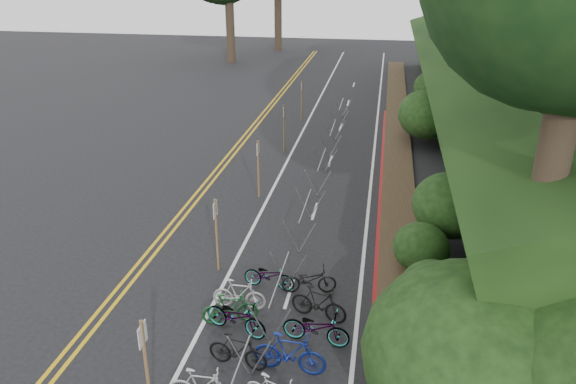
# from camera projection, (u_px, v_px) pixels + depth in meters

# --- Properties ---
(ground) EXTENTS (120.00, 120.00, 0.00)m
(ground) POSITION_uv_depth(u_px,v_px,m) (137.00, 371.00, 13.77)
(ground) COLOR black
(ground) RESTS_ON ground
(road_markings) EXTENTS (7.47, 80.00, 0.01)m
(road_markings) POSITION_uv_depth(u_px,v_px,m) (255.00, 206.00, 22.83)
(road_markings) COLOR gold
(road_markings) RESTS_ON ground
(red_curb) EXTENTS (0.25, 28.00, 0.10)m
(red_curb) POSITION_uv_depth(u_px,v_px,m) (382.00, 195.00, 23.74)
(red_curb) COLOR maroon
(red_curb) RESTS_ON ground
(embankment) EXTENTS (14.30, 48.14, 9.11)m
(embankment) POSITION_uv_depth(u_px,v_px,m) (535.00, 104.00, 27.99)
(embankment) COLOR black
(embankment) RESTS_ON ground
(bike_racks_rest) EXTENTS (1.14, 23.00, 1.17)m
(bike_racks_rest) POSITION_uv_depth(u_px,v_px,m) (322.00, 165.00, 24.76)
(bike_racks_rest) COLOR gray
(bike_racks_rest) RESTS_ON ground
(signpost_near) EXTENTS (0.08, 0.40, 2.49)m
(signpost_near) POSITION_uv_depth(u_px,v_px,m) (146.00, 362.00, 11.94)
(signpost_near) COLOR brown
(signpost_near) RESTS_ON ground
(signposts_rest) EXTENTS (0.08, 18.40, 2.50)m
(signposts_rest) POSITION_uv_depth(u_px,v_px,m) (273.00, 143.00, 25.82)
(signposts_rest) COLOR brown
(signposts_rest) RESTS_ON ground
(bike_front) EXTENTS (0.88, 1.61, 0.93)m
(bike_front) POSITION_uv_depth(u_px,v_px,m) (230.00, 308.00, 15.41)
(bike_front) COLOR #144C1E
(bike_front) RESTS_ON ground
(bike_valet) EXTENTS (3.24, 9.10, 1.09)m
(bike_valet) POSITION_uv_depth(u_px,v_px,m) (258.00, 354.00, 13.63)
(bike_valet) COLOR #9E9EA3
(bike_valet) RESTS_ON ground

